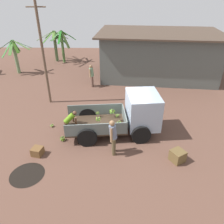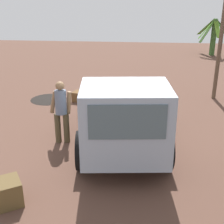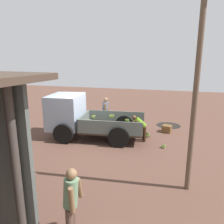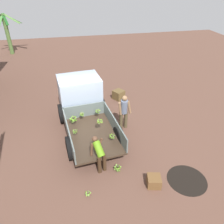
% 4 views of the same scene
% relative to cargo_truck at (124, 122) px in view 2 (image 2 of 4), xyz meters
% --- Properties ---
extents(ground, '(36.00, 36.00, 0.00)m').
position_rel_cargo_truck_xyz_m(ground, '(-0.71, 0.00, -1.11)').
color(ground, brown).
extents(mud_patch_0, '(1.39, 1.39, 0.01)m').
position_rel_cargo_truck_xyz_m(mud_patch_0, '(-4.46, -3.19, -1.11)').
color(mud_patch_0, black).
rests_on(mud_patch_0, ground).
extents(cargo_truck, '(4.77, 2.61, 2.11)m').
position_rel_cargo_truck_xyz_m(cargo_truck, '(0.00, 0.00, 0.00)').
color(cargo_truck, '#382A1E').
rests_on(cargo_truck, ground).
extents(utility_pole, '(1.06, 0.15, 6.14)m').
position_rel_cargo_truck_xyz_m(utility_pole, '(-5.23, 3.23, 2.05)').
color(utility_pole, brown).
rests_on(utility_pole, ground).
extents(banana_palm_2, '(2.45, 1.91, 2.28)m').
position_rel_cargo_truck_xyz_m(banana_palm_2, '(-13.97, 4.85, 0.10)').
color(banana_palm_2, '#3D642E').
rests_on(banana_palm_2, ground).
extents(person_foreground_visitor, '(0.41, 0.64, 1.74)m').
position_rel_cargo_truck_xyz_m(person_foreground_visitor, '(-1.01, -1.77, -0.15)').
color(person_foreground_visitor, '#4E432B').
rests_on(person_foreground_visitor, ground).
extents(person_worker_loading, '(0.74, 0.58, 1.27)m').
position_rel_cargo_truck_xyz_m(person_worker_loading, '(-3.24, -0.28, -0.37)').
color(person_worker_loading, '#3A2617').
rests_on(person_worker_loading, ground).
extents(banana_bunch_on_ground_0, '(0.30, 0.28, 0.24)m').
position_rel_cargo_truck_xyz_m(banana_bunch_on_ground_0, '(-3.51, -0.91, -0.98)').
color(banana_bunch_on_ground_0, '#413A2A').
rests_on(banana_bunch_on_ground_0, ground).
extents(banana_bunch_on_ground_1, '(0.22, 0.22, 0.18)m').
position_rel_cargo_truck_xyz_m(banana_bunch_on_ground_1, '(-4.36, 0.29, -1.01)').
color(banana_bunch_on_ground_1, brown).
rests_on(banana_bunch_on_ground_1, ground).
extents(wooden_crate_0, '(0.55, 0.55, 0.37)m').
position_rel_cargo_truck_xyz_m(wooden_crate_0, '(-4.41, -1.96, -0.93)').
color(wooden_crate_0, brown).
rests_on(wooden_crate_0, ground).
extents(wooden_crate_1, '(0.76, 0.76, 0.52)m').
position_rel_cargo_truck_xyz_m(wooden_crate_1, '(1.79, -2.21, -0.86)').
color(wooden_crate_1, brown).
rests_on(wooden_crate_1, ground).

